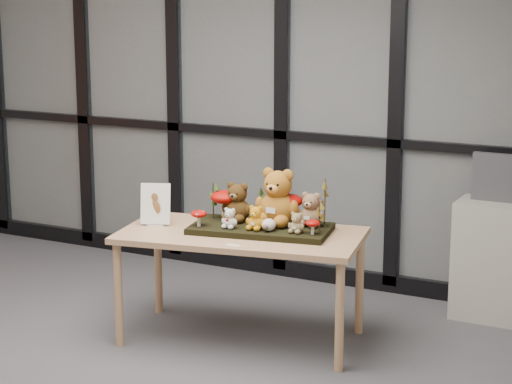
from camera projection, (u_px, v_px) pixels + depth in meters
The scene contains 23 objects.
glass_partition at pixel (226, 80), 6.75m from camera, with size 4.90×0.06×2.78m.
display_table at pixel (241, 244), 5.47m from camera, with size 1.53×0.96×0.67m.
diorama_tray at pixel (261, 229), 5.47m from camera, with size 0.82×0.41×0.04m, color black.
bear_pooh_yellow at pixel (278, 193), 5.47m from camera, with size 0.28×0.26×0.37m, color #A5651D, non-canonical shape.
bear_brown_medium at pixel (238, 200), 5.56m from camera, with size 0.20×0.18×0.26m, color #41290F, non-canonical shape.
bear_tan_back at pixel (311, 207), 5.44m from camera, with size 0.17×0.15×0.22m, color #8A6344, non-canonical shape.
bear_small_yellow at pixel (256, 216), 5.36m from camera, with size 0.12×0.11×0.16m, color orange, non-canonical shape.
bear_white_bow at pixel (230, 217), 5.40m from camera, with size 0.10×0.09×0.13m, color silver, non-canonical shape.
bear_beige_small at pixel (297, 221), 5.29m from camera, with size 0.10×0.09×0.13m, color #90794E, non-canonical shape.
plush_cream_hedgehog at pixel (269, 224), 5.34m from camera, with size 0.06×0.06×0.08m, color white, non-canonical shape.
mushroom_back_left at pixel (225, 203), 5.61m from camera, with size 0.17×0.17×0.19m, color #9A0904, non-canonical shape.
mushroom_back_right at pixel (289, 207), 5.51m from camera, with size 0.17×0.17×0.19m, color #9A0904, non-canonical shape.
mushroom_front_left at pixel (199, 217), 5.45m from camera, with size 0.10×0.10×0.11m, color #9A0904, non-canonical shape.
mushroom_front_right at pixel (313, 226), 5.27m from camera, with size 0.08×0.08×0.09m, color #9A0904, non-canonical shape.
sprig_green_far_left at pixel (213, 200), 5.63m from camera, with size 0.05×0.05×0.22m, color #193B0D, non-canonical shape.
sprig_green_mid_left at pixel (233, 202), 5.65m from camera, with size 0.05×0.05×0.20m, color #193B0D, non-canonical shape.
sprig_dry_far_right at pixel (325, 203), 5.41m from camera, with size 0.05×0.05×0.29m, color brown, non-canonical shape.
sprig_dry_mid_right at pixel (320, 216), 5.33m from camera, with size 0.05×0.05×0.17m, color brown, non-canonical shape.
sprig_green_centre at pixel (261, 203), 5.61m from camera, with size 0.05×0.05×0.19m, color #193B0D, non-canonical shape.
sign_holder at pixel (155, 207), 5.59m from camera, with size 0.19×0.12×0.26m.
label_card at pixel (233, 245), 5.17m from camera, with size 0.08×0.03×0.00m, color white.
cabinet at pixel (501, 261), 5.86m from camera, with size 0.57×0.33×0.76m, color #A39D91.
monitor at pixel (507, 178), 5.76m from camera, with size 0.43×0.04×0.30m.
Camera 1 is at (3.28, -3.46, 2.06)m, focal length 65.00 mm.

